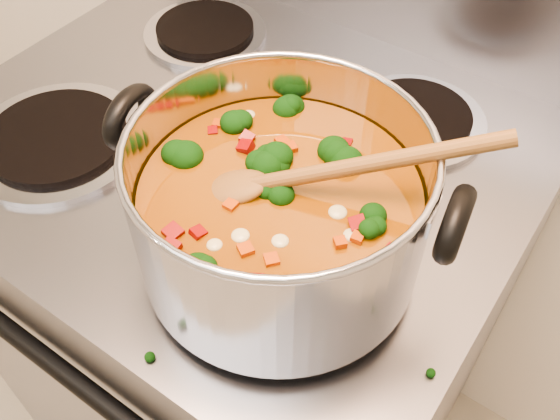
% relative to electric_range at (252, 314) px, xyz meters
% --- Properties ---
extents(electric_range, '(0.76, 0.68, 1.08)m').
position_rel_electric_range_xyz_m(electric_range, '(0.00, 0.00, 0.00)').
color(electric_range, gray).
rests_on(electric_range, ground).
extents(stockpot, '(0.35, 0.29, 0.17)m').
position_rel_electric_range_xyz_m(stockpot, '(0.17, -0.15, 0.54)').
color(stockpot, '#ADADB5').
rests_on(stockpot, electric_range).
extents(wooden_spoon, '(0.26, 0.17, 0.11)m').
position_rel_electric_range_xyz_m(wooden_spoon, '(0.18, -0.14, 0.59)').
color(wooden_spoon, brown).
rests_on(wooden_spoon, stockpot).
extents(cooktop_crumbs, '(0.28, 0.37, 0.01)m').
position_rel_electric_range_xyz_m(cooktop_crumbs, '(0.17, -0.05, 0.46)').
color(cooktop_crumbs, black).
rests_on(cooktop_crumbs, electric_range).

